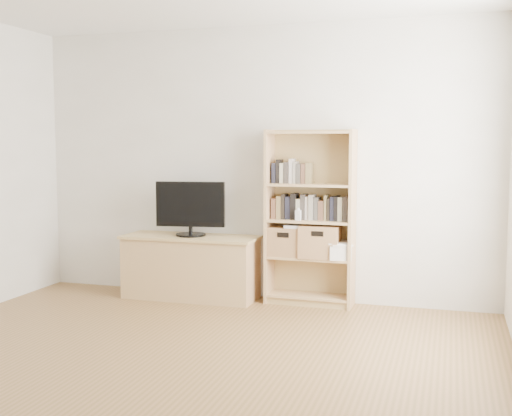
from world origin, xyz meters
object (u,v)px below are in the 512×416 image
at_px(tv_stand, 191,268).
at_px(bookshelf, 310,218).
at_px(television, 190,208).
at_px(basket_right, 320,241).
at_px(basket_left, 287,241).
at_px(laptop, 304,226).
at_px(baby_monitor, 298,215).

relative_size(tv_stand, bookshelf, 0.78).
distance_m(television, basket_right, 1.28).
relative_size(bookshelf, basket_right, 4.50).
bearing_deg(bookshelf, basket_left, -178.81).
bearing_deg(bookshelf, tv_stand, -174.12).
bearing_deg(laptop, basket_right, 1.71).
bearing_deg(bookshelf, baby_monitor, -135.00).
bearing_deg(tv_stand, basket_left, 5.52).
height_order(bookshelf, baby_monitor, bookshelf).
xyz_separation_m(tv_stand, baby_monitor, (1.06, 0.01, 0.55)).
xyz_separation_m(basket_left, basket_right, (0.31, -0.01, 0.01)).
bearing_deg(laptop, basket_left, 171.99).
distance_m(baby_monitor, laptop, 0.14).
relative_size(television, basket_left, 2.05).
xyz_separation_m(baby_monitor, basket_right, (0.19, 0.08, -0.24)).
xyz_separation_m(television, basket_left, (0.93, 0.09, -0.29)).
bearing_deg(basket_right, bookshelf, 175.27).
height_order(basket_left, laptop, laptop).
distance_m(bookshelf, basket_left, 0.31).
bearing_deg(basket_left, bookshelf, 2.46).
relative_size(tv_stand, laptop, 3.72).
relative_size(baby_monitor, laptop, 0.28).
distance_m(bookshelf, laptop, 0.09).
height_order(baby_monitor, basket_left, baby_monitor).
xyz_separation_m(bookshelf, baby_monitor, (-0.09, -0.09, 0.03)).
distance_m(bookshelf, television, 1.16).
relative_size(baby_monitor, basket_left, 0.29).
height_order(tv_stand, television, television).
bearing_deg(basket_left, baby_monitor, -32.89).
height_order(bookshelf, laptop, bookshelf).
relative_size(tv_stand, baby_monitor, 13.42).
relative_size(baby_monitor, basket_right, 0.26).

